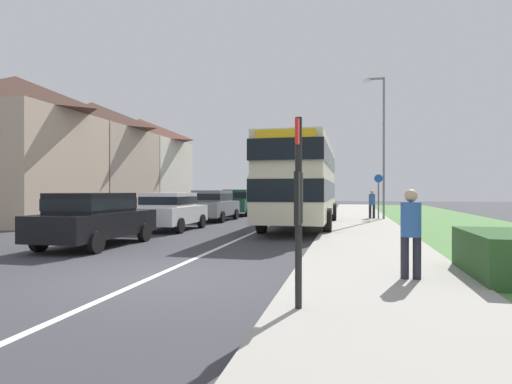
% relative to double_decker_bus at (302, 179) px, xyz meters
% --- Properties ---
extents(ground_plane, '(120.00, 120.00, 0.00)m').
position_rel_double_decker_bus_xyz_m(ground_plane, '(-1.61, -11.43, -2.14)').
color(ground_plane, '#38383D').
extents(lane_marking_centre, '(0.14, 60.00, 0.01)m').
position_rel_double_decker_bus_xyz_m(lane_marking_centre, '(-1.61, -3.43, -2.14)').
color(lane_marking_centre, silver).
rests_on(lane_marking_centre, ground_plane).
extents(pavement_near_side, '(3.20, 68.00, 0.12)m').
position_rel_double_decker_bus_xyz_m(pavement_near_side, '(2.59, -5.43, -2.08)').
color(pavement_near_side, '#9E998E').
rests_on(pavement_near_side, ground_plane).
extents(roadside_hedge, '(1.10, 2.40, 0.90)m').
position_rel_double_decker_bus_xyz_m(roadside_hedge, '(4.69, -10.36, -1.69)').
color(roadside_hedge, '#2D5128').
rests_on(roadside_hedge, ground_plane).
extents(double_decker_bus, '(2.80, 10.43, 3.70)m').
position_rel_double_decker_bus_xyz_m(double_decker_bus, '(0.00, 0.00, 0.00)').
color(double_decker_bus, beige).
rests_on(double_decker_bus, ground_plane).
extents(parked_car_black, '(1.91, 4.29, 1.58)m').
position_rel_double_decker_bus_xyz_m(parked_car_black, '(-5.26, -7.65, -1.27)').
color(parked_car_black, black).
rests_on(parked_car_black, ground_plane).
extents(parked_car_white, '(1.99, 3.93, 1.56)m').
position_rel_double_decker_bus_xyz_m(parked_car_white, '(-5.20, -2.46, -1.28)').
color(parked_car_white, silver).
rests_on(parked_car_white, ground_plane).
extents(parked_car_grey, '(1.93, 4.28, 1.66)m').
position_rel_double_decker_bus_xyz_m(parked_car_grey, '(-5.15, 3.00, -1.23)').
color(parked_car_grey, slate).
rests_on(parked_car_grey, ground_plane).
extents(parked_car_dark_green, '(1.93, 4.49, 1.71)m').
position_rel_double_decker_bus_xyz_m(parked_car_dark_green, '(-5.07, 8.33, -1.21)').
color(parked_car_dark_green, '#19472D').
rests_on(parked_car_dark_green, ground_plane).
extents(pedestrian_at_stop, '(0.34, 0.34, 1.67)m').
position_rel_double_decker_bus_xyz_m(pedestrian_at_stop, '(3.08, -10.98, -1.17)').
color(pedestrian_at_stop, '#23232D').
rests_on(pedestrian_at_stop, ground_plane).
extents(pedestrian_walking_away, '(0.34, 0.34, 1.67)m').
position_rel_double_decker_bus_xyz_m(pedestrian_walking_away, '(3.27, 5.26, -1.17)').
color(pedestrian_walking_away, '#23232D').
rests_on(pedestrian_walking_away, ground_plane).
extents(bus_stop_sign, '(0.09, 0.52, 2.60)m').
position_rel_double_decker_bus_xyz_m(bus_stop_sign, '(1.39, -13.19, -0.60)').
color(bus_stop_sign, black).
rests_on(bus_stop_sign, ground_plane).
extents(cycle_route_sign, '(0.44, 0.08, 2.52)m').
position_rel_double_decker_bus_xyz_m(cycle_route_sign, '(3.59, 4.78, -0.71)').
color(cycle_route_sign, slate).
rests_on(cycle_route_sign, ground_plane).
extents(street_lamp_mid, '(1.14, 0.20, 7.77)m').
position_rel_double_decker_bus_xyz_m(street_lamp_mid, '(3.77, 4.98, 2.30)').
color(street_lamp_mid, slate).
rests_on(street_lamp_mid, ground_plane).
extents(house_terrace_far_side, '(6.46, 18.71, 7.32)m').
position_rel_double_decker_bus_xyz_m(house_terrace_far_side, '(-14.11, 5.29, 1.52)').
color(house_terrace_far_side, '#C1A88E').
rests_on(house_terrace_far_side, ground_plane).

